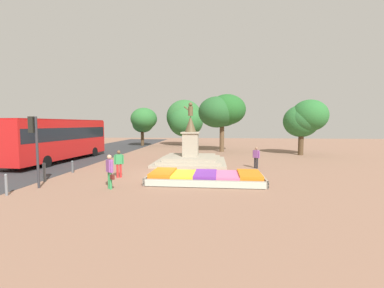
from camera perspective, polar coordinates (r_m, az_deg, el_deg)
name	(u,v)px	position (r m, az deg, el deg)	size (l,w,h in m)	color
ground_plane	(174,175)	(16.30, -4.02, -6.91)	(84.65, 84.65, 0.00)	#8C6651
street_asphalt_strip	(9,172)	(21.09, -35.56, -5.12)	(7.93, 74.07, 0.01)	#333335
flower_planter	(205,178)	(14.33, 3.02, -7.47)	(6.45, 2.89, 0.58)	#38281C
statue_monument	(191,155)	(21.05, -0.32, -2.40)	(5.66, 5.66, 4.96)	#9D937F
traffic_light_near_crossing	(35,138)	(14.91, -31.60, 1.11)	(0.41, 0.29, 3.58)	#2D2D33
city_bus	(59,137)	(24.70, -27.44, 1.30)	(3.19, 11.21, 3.60)	red
pedestrian_with_handbag	(110,170)	(13.33, -17.80, -5.46)	(0.57, 0.57, 1.71)	#338C4C
pedestrian_near_planter	(119,162)	(16.00, -15.94, -3.84)	(0.53, 0.35, 1.64)	red
pedestrian_crossing_plaza	(256,156)	(19.15, 14.07, -2.64)	(0.45, 0.42, 1.55)	black
kerb_bollard_south	(6,184)	(14.34, -35.97, -7.24)	(0.13, 0.13, 0.99)	slate
kerb_bollard_mid_a	(44,172)	(16.59, -30.00, -5.33)	(0.17, 0.17, 1.07)	#4C5156
kerb_bollard_mid_b	(72,166)	(18.74, -25.03, -4.50)	(0.17, 0.17, 0.81)	#4C5156
park_tree_far_left	(305,119)	(28.93, 23.81, 5.17)	(4.32, 3.97, 5.68)	#4C3823
park_tree_behind_statue	(143,120)	(38.23, -10.75, 5.15)	(3.94, 4.75, 5.51)	#4C3823
park_tree_far_right	(222,111)	(29.97, 6.76, 7.23)	(5.43, 4.82, 6.61)	brown
park_tree_street_side	(185,118)	(38.27, -1.64, 5.76)	(5.47, 5.60, 6.77)	#4C3823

